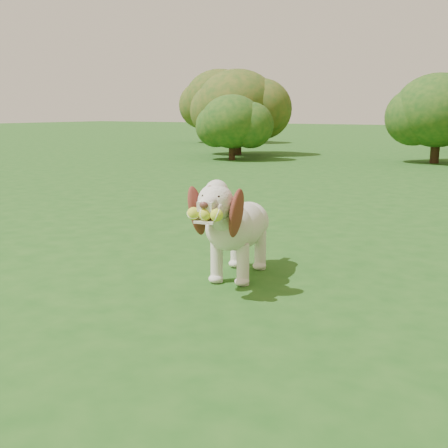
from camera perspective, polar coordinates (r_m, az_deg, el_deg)
The scene contains 6 objects.
ground at distance 3.72m, azimuth 4.82°, elevation -5.27°, with size 80.00×80.00×0.00m, color #1C4E16.
dog at distance 3.57m, azimuth 1.16°, elevation 0.04°, with size 0.49×1.05×0.68m.
shrub_a at distance 12.39m, azimuth 0.82°, elevation 10.36°, with size 1.36×1.36×1.41m.
shrub_e at distance 13.90m, azimuth 1.38°, elevation 12.03°, with size 1.98×1.98×2.05m.
shrub_g at distance 19.05m, azimuth -0.44°, elevation 12.51°, with size 2.33×2.33×2.42m.
shrub_b at distance 12.41m, azimuth 20.90°, elevation 10.73°, with size 1.76×1.76×1.82m.
Camera 1 is at (1.61, -3.18, 1.07)m, focal length 45.00 mm.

